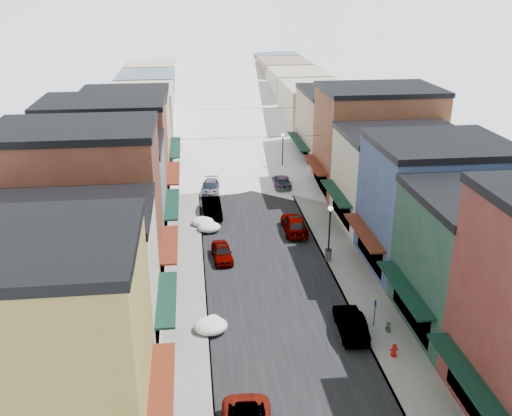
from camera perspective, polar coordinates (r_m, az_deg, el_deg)
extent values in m
cube|color=black|center=(82.02, -2.50, 6.33)|extent=(10.00, 160.00, 0.01)
cube|color=gray|center=(81.81, -7.14, 6.19)|extent=(3.20, 160.00, 0.15)
cube|color=gray|center=(82.72, 2.09, 6.51)|extent=(3.20, 160.00, 0.15)
cube|color=slate|center=(81.81, -6.05, 6.24)|extent=(0.10, 160.00, 0.15)
cube|color=slate|center=(82.50, 1.02, 6.49)|extent=(0.10, 160.00, 0.15)
cube|color=#B19541|center=(28.99, -21.16, -13.69)|extent=(10.00, 8.50, 11.00)
cube|color=black|center=(26.25, -22.83, -3.30)|extent=(10.20, 8.70, 0.50)
cube|color=#622210|center=(29.43, -9.43, -17.31)|extent=(1.20, 7.22, 0.15)
cube|color=beige|center=(36.55, -17.92, -7.37)|extent=(10.00, 8.00, 9.00)
cube|color=black|center=(34.59, -18.81, -0.44)|extent=(10.20, 8.20, 0.50)
cube|color=black|center=(36.45, -8.93, -8.93)|extent=(1.20, 6.80, 0.15)
cube|color=brown|center=(43.15, -16.95, -0.52)|extent=(11.00, 8.00, 12.00)
cube|color=black|center=(41.31, -17.89, 7.54)|extent=(11.20, 8.20, 0.50)
cube|color=#622210|center=(43.54, -8.63, -3.60)|extent=(1.20, 6.80, 0.15)
cube|color=slate|center=(51.52, -14.70, 1.23)|extent=(10.00, 9.00, 8.50)
cube|color=black|center=(50.19, -15.18, 6.05)|extent=(10.20, 9.20, 0.50)
cube|color=black|center=(51.36, -8.40, 0.41)|extent=(1.20, 7.65, 0.15)
cube|color=brown|center=(59.84, -14.68, 5.06)|extent=(12.00, 9.00, 10.50)
cube|color=black|center=(58.58, -15.19, 10.22)|extent=(12.20, 9.20, 0.50)
cube|color=#622210|center=(59.85, -8.23, 3.50)|extent=(1.20, 7.65, 0.15)
cube|color=tan|center=(69.42, -12.81, 7.04)|extent=(10.00, 11.00, 9.50)
cube|color=black|center=(68.39, -13.15, 11.09)|extent=(10.20, 11.20, 0.50)
cube|color=black|center=(69.43, -8.08, 6.04)|extent=(1.20, 9.35, 0.15)
cube|color=black|center=(31.51, 20.46, -15.60)|extent=(1.20, 7.65, 0.15)
cube|color=#1E3E31|center=(40.03, 22.30, -5.36)|extent=(10.00, 9.00, 9.00)
cube|color=black|center=(38.25, 23.30, 1.01)|extent=(10.20, 9.20, 0.50)
cube|color=black|center=(38.32, 14.59, -7.78)|extent=(1.20, 7.65, 0.15)
cube|color=#334773|center=(47.16, 17.38, 0.01)|extent=(10.00, 9.00, 10.00)
cube|color=black|center=(45.58, 18.10, 6.16)|extent=(10.20, 9.20, 0.50)
cube|color=#622210|center=(45.90, 10.71, -2.38)|extent=(1.20, 7.65, 0.15)
cube|color=beige|center=(55.39, 14.16, 2.71)|extent=(11.00, 9.00, 8.50)
cube|color=black|center=(54.15, 14.59, 7.22)|extent=(11.20, 9.20, 0.50)
cube|color=black|center=(53.91, 7.97, 1.47)|extent=(1.20, 7.65, 0.15)
cube|color=brown|center=(63.31, 11.91, 6.43)|extent=(12.00, 9.00, 11.00)
cube|color=black|center=(62.10, 12.32, 11.55)|extent=(12.20, 9.20, 0.50)
cube|color=#622210|center=(62.20, 5.95, 4.30)|extent=(1.20, 7.65, 0.15)
cube|color=tan|center=(72.53, 8.67, 7.74)|extent=(10.00, 11.00, 9.00)
cube|color=black|center=(71.57, 8.88, 11.43)|extent=(10.20, 11.20, 0.50)
cube|color=black|center=(71.61, 4.25, 6.67)|extent=(1.20, 9.35, 0.15)
cube|color=gray|center=(83.10, -11.38, 8.97)|extent=(9.00, 13.00, 8.00)
cube|color=gray|center=(84.78, 5.92, 9.52)|extent=(9.00, 13.00, 8.00)
cube|color=gray|center=(96.79, -10.80, 10.75)|extent=(9.00, 13.00, 8.00)
cube|color=gray|center=(98.23, 4.17, 11.23)|extent=(9.00, 13.00, 8.00)
cube|color=gray|center=(110.55, -10.37, 12.10)|extent=(9.00, 13.00, 8.00)
cube|color=gray|center=(111.82, 2.83, 12.52)|extent=(9.00, 13.00, 8.00)
cube|color=gray|center=(124.37, -10.02, 13.14)|extent=(9.00, 13.00, 8.00)
cube|color=gray|center=(125.50, 1.76, 13.52)|extent=(9.00, 13.00, 8.00)
cube|color=silver|center=(244.50, -5.60, 17.83)|extent=(360.00, 40.00, 12.00)
cone|color=white|center=(355.48, 24.27, 18.42)|extent=(280.00, 280.00, 26.00)
cylinder|color=black|center=(61.16, -1.16, 7.04)|extent=(16.40, 0.04, 0.04)
cylinder|color=black|center=(75.72, -2.28, 9.87)|extent=(16.40, 0.04, 0.04)
imported|color=#989CA0|center=(47.67, -3.42, -4.44)|extent=(1.85, 4.02, 1.33)
imported|color=black|center=(56.62, -4.43, 0.03)|extent=(1.92, 4.98, 1.62)
imported|color=#A7AAB0|center=(62.75, -4.54, 2.07)|extent=(2.21, 4.70, 1.32)
imported|color=black|center=(38.66, 9.45, -11.29)|extent=(1.82, 4.63, 1.50)
imported|color=gray|center=(52.75, 3.86, -1.56)|extent=(2.05, 5.06, 1.72)
imported|color=black|center=(64.51, 2.57, 2.68)|extent=(2.00, 4.72, 1.36)
imported|color=#AFB3B8|center=(81.81, -3.85, 6.82)|extent=(1.91, 4.59, 1.56)
imported|color=white|center=(91.25, -1.59, 8.40)|extent=(2.90, 5.62, 1.52)
cylinder|color=red|center=(37.22, 13.59, -14.09)|extent=(0.38, 0.38, 0.11)
cylinder|color=red|center=(37.06, 13.63, -13.74)|extent=(0.27, 0.27, 0.67)
sphere|color=red|center=(36.85, 13.68, -13.26)|extent=(0.29, 0.29, 0.29)
cylinder|color=red|center=(37.00, 13.64, -13.60)|extent=(0.50, 0.11, 0.11)
cylinder|color=black|center=(39.29, 11.78, -10.23)|extent=(0.05, 0.05, 1.97)
cube|color=navy|center=(38.92, 11.86, -9.33)|extent=(0.07, 0.27, 0.36)
cylinder|color=#5C5E61|center=(47.58, 7.24, -4.70)|extent=(0.54, 0.54, 0.93)
cylinder|color=black|center=(47.37, 7.26, -4.17)|extent=(0.58, 0.58, 0.06)
cylinder|color=black|center=(47.79, 7.21, -5.13)|extent=(0.33, 0.33, 0.11)
cylinder|color=black|center=(46.86, 7.33, -2.76)|extent=(0.13, 0.13, 4.44)
sphere|color=white|center=(45.94, 7.47, -0.04)|extent=(0.40, 0.40, 0.40)
cylinder|color=black|center=(69.46, 2.65, 3.66)|extent=(0.33, 0.33, 0.11)
cylinder|color=black|center=(68.83, 2.68, 5.38)|extent=(0.13, 0.13, 4.45)
sphere|color=white|center=(68.20, 2.71, 7.31)|extent=(0.40, 0.40, 0.40)
imported|color=#315225|center=(39.26, 13.06, -11.51)|extent=(0.42, 0.42, 0.66)
ellipsoid|color=white|center=(38.49, -4.56, -11.68)|extent=(2.25, 1.91, 0.95)
ellipsoid|color=white|center=(39.63, -4.33, -11.00)|extent=(0.96, 0.87, 0.48)
ellipsoid|color=white|center=(54.34, -5.36, -1.37)|extent=(2.10, 1.78, 0.89)
ellipsoid|color=white|center=(55.53, -5.18, -1.09)|extent=(0.90, 0.81, 0.45)
ellipsoid|color=white|center=(53.07, -4.70, -1.93)|extent=(2.10, 1.78, 0.89)
ellipsoid|color=white|center=(54.26, -4.53, -1.63)|extent=(0.90, 0.81, 0.45)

